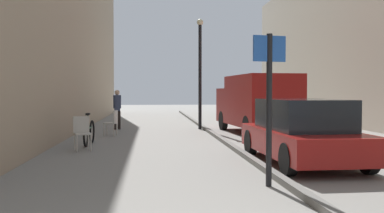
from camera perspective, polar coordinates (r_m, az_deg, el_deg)
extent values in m
plane|color=gray|center=(14.89, -2.52, -4.32)|extent=(80.00, 80.00, 0.00)
cube|color=#615F5B|center=(15.05, 3.51, -4.03)|extent=(0.16, 40.00, 0.12)
cylinder|color=black|center=(19.14, -9.93, -1.76)|extent=(0.12, 0.12, 0.80)
cylinder|color=black|center=(19.17, -9.43, -1.75)|extent=(0.12, 0.12, 0.80)
cube|color=#2D3851|center=(19.12, -9.69, 0.46)|extent=(0.26, 0.24, 0.68)
cylinder|color=#2D3851|center=(19.10, -10.05, 0.60)|extent=(0.10, 0.10, 0.58)
cylinder|color=#2D3851|center=(19.14, -9.33, 0.61)|extent=(0.10, 0.10, 0.58)
sphere|color=tan|center=(19.11, -9.70, 1.81)|extent=(0.22, 0.22, 0.22)
cube|color=maroon|center=(16.57, 9.00, 0.76)|extent=(2.21, 3.85, 1.90)
cube|color=maroon|center=(19.03, 6.48, 0.20)|extent=(2.03, 1.59, 1.42)
cube|color=black|center=(19.51, 6.06, 1.16)|extent=(1.61, 0.17, 0.63)
cylinder|color=black|center=(18.70, 4.07, -1.82)|extent=(0.28, 0.81, 0.80)
cylinder|color=black|center=(19.18, 9.06, -1.75)|extent=(0.28, 0.81, 0.80)
cylinder|color=black|center=(15.25, 7.33, -2.68)|extent=(0.28, 0.81, 0.80)
cylinder|color=black|center=(15.84, 13.29, -2.54)|extent=(0.28, 0.81, 0.80)
cube|color=maroon|center=(10.27, 14.09, -4.41)|extent=(1.91, 4.25, 0.55)
cube|color=black|center=(10.23, 14.12, -0.98)|extent=(1.58, 2.56, 0.68)
cylinder|color=black|center=(11.40, 7.63, -4.64)|extent=(0.22, 0.65, 0.64)
cylinder|color=black|center=(11.91, 15.31, -4.40)|extent=(0.22, 0.65, 0.64)
cylinder|color=black|center=(8.69, 12.40, -6.72)|extent=(0.22, 0.65, 0.64)
cylinder|color=black|center=(9.35, 21.98, -6.19)|extent=(0.22, 0.65, 0.64)
cylinder|color=black|center=(7.58, 9.98, -0.51)|extent=(0.10, 0.10, 2.60)
cube|color=#2659B2|center=(7.61, 10.02, 7.41)|extent=(0.59, 0.15, 0.44)
cylinder|color=black|center=(19.01, 1.05, 3.82)|extent=(0.14, 0.14, 4.50)
sphere|color=beige|center=(19.23, 1.05, 10.90)|extent=(0.28, 0.28, 0.28)
torus|color=black|center=(14.25, -12.85, -3.19)|extent=(0.09, 0.72, 0.72)
torus|color=black|center=(13.22, -13.60, -3.59)|extent=(0.09, 0.72, 0.72)
cylinder|color=#335138|center=(13.72, -13.22, -2.76)|extent=(0.08, 0.95, 0.05)
cylinder|color=#335138|center=(13.52, -13.36, -1.90)|extent=(0.04, 0.04, 0.40)
cube|color=black|center=(13.51, -13.37, -0.97)|extent=(0.11, 0.24, 0.06)
cylinder|color=#B7B2A8|center=(12.26, -12.97, -4.66)|extent=(0.04, 0.04, 0.45)
cylinder|color=#B7B2A8|center=(12.19, -14.70, -4.71)|extent=(0.04, 0.04, 0.45)
cylinder|color=#B7B2A8|center=(12.62, -13.31, -4.47)|extent=(0.04, 0.04, 0.45)
cylinder|color=#B7B2A8|center=(12.55, -14.99, -4.52)|extent=(0.04, 0.04, 0.45)
cube|color=#B7B2A8|center=(12.38, -14.01, -3.46)|extent=(0.56, 0.56, 0.04)
cube|color=#B7B2A8|center=(12.55, -14.18, -2.26)|extent=(0.43, 0.18, 0.45)
cylinder|color=#B7B2A8|center=(16.28, -11.38, -3.03)|extent=(0.04, 0.04, 0.45)
cylinder|color=#B7B2A8|center=(16.64, -10.99, -2.92)|extent=(0.04, 0.04, 0.45)
cylinder|color=#B7B2A8|center=(16.17, -10.12, -3.05)|extent=(0.04, 0.04, 0.45)
cylinder|color=#B7B2A8|center=(16.53, -9.75, -2.94)|extent=(0.04, 0.04, 0.45)
cube|color=#B7B2A8|center=(16.38, -10.57, -2.13)|extent=(0.52, 0.52, 0.04)
cube|color=#B7B2A8|center=(16.31, -9.90, -1.28)|extent=(0.13, 0.44, 0.45)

